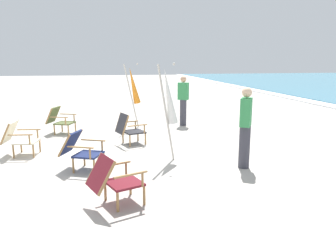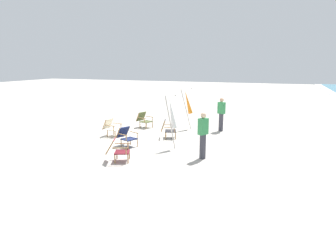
{
  "view_description": "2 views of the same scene",
  "coord_description": "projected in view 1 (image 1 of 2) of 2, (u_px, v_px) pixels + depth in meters",
  "views": [
    {
      "loc": [
        7.52,
        0.42,
        2.15
      ],
      "look_at": [
        -0.2,
        1.84,
        0.56
      ],
      "focal_mm": 35.0,
      "sensor_mm": 36.0,
      "label": 1
    },
    {
      "loc": [
        11.31,
        5.47,
        3.26
      ],
      "look_at": [
        0.52,
        1.42,
        0.83
      ],
      "focal_mm": 32.0,
      "sensor_mm": 36.0,
      "label": 2
    }
  ],
  "objects": [
    {
      "name": "ground_plane",
      "position": [
        92.0,
        154.0,
        7.6
      ],
      "size": [
        80.0,
        80.0,
        0.0
      ],
      "primitive_type": "plane",
      "color": "#B2AAA0"
    },
    {
      "name": "person_near_chairs",
      "position": [
        245.0,
        127.0,
        6.5
      ],
      "size": [
        0.39,
        0.34,
        1.63
      ],
      "color": "#383842",
      "rests_on": "ground"
    },
    {
      "name": "umbrella_furled_white",
      "position": [
        169.0,
        98.0,
        6.86
      ],
      "size": [
        0.35,
        0.5,
        2.1
      ],
      "color": "#B7B2A8",
      "rests_on": "ground"
    },
    {
      "name": "beach_chair_far_center",
      "position": [
        113.0,
        179.0,
        4.85
      ],
      "size": [
        0.82,
        0.93,
        0.78
      ],
      "color": "maroon",
      "rests_on": "ground"
    },
    {
      "name": "beach_chair_mid_center",
      "position": [
        19.0,
        137.0,
        7.44
      ],
      "size": [
        0.65,
        0.79,
        0.8
      ],
      "color": "beige",
      "rests_on": "ground"
    },
    {
      "name": "beach_chair_front_right",
      "position": [
        129.0,
        128.0,
        8.39
      ],
      "size": [
        0.76,
        0.83,
        0.82
      ],
      "color": "#28282D",
      "rests_on": "ground"
    },
    {
      "name": "person_by_waterline",
      "position": [
        183.0,
        100.0,
        10.8
      ],
      "size": [
        0.33,
        0.39,
        1.63
      ],
      "color": "#383842",
      "rests_on": "ground"
    },
    {
      "name": "umbrella_furled_orange",
      "position": [
        133.0,
        86.0,
        10.24
      ],
      "size": [
        0.52,
        0.59,
        2.06
      ],
      "color": "#B7B2A8",
      "rests_on": "ground"
    },
    {
      "name": "beach_chair_front_left",
      "position": [
        59.0,
        119.0,
        9.66
      ],
      "size": [
        0.78,
        0.88,
        0.8
      ],
      "color": "#515B33",
      "rests_on": "ground"
    },
    {
      "name": "beach_chair_back_left",
      "position": [
        80.0,
        149.0,
        6.46
      ],
      "size": [
        0.83,
        0.93,
        0.77
      ],
      "color": "#19234C",
      "rests_on": "ground"
    }
  ]
}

